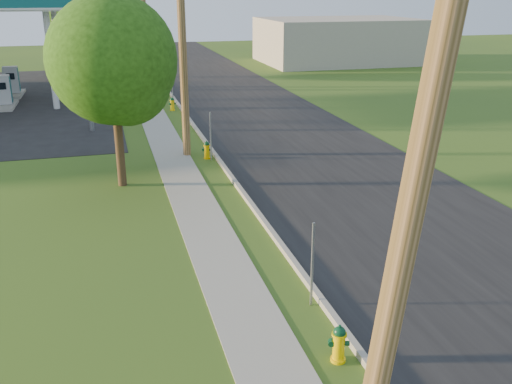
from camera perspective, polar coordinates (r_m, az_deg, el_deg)
The scene contains 18 objects.
road at distance 19.47m, azimuth 11.32°, elevation -0.76°, with size 8.00×120.00×0.02m, color black.
curb at distance 18.10m, azimuth -0.12°, elevation -1.74°, with size 0.15×120.00×0.15m, color gray.
sidewalk at distance 17.78m, azimuth -5.58°, elevation -2.45°, with size 1.50×120.00×0.03m, color gray.
utility_pole_near at distance 6.48m, azimuth 15.85°, elevation 1.84°, with size 1.40×0.32×9.48m.
utility_pole_mid at distance 23.56m, azimuth -7.40°, elevation 15.34°, with size 1.40×0.32×9.80m.
utility_pole_far at distance 41.44m, azimuth -11.08°, elevation 16.80°, with size 1.40×0.32×9.50m.
sign_post_near at distance 12.61m, azimuth 5.65°, elevation -7.27°, with size 0.05×0.04×2.00m, color gray.
sign_post_mid at distance 23.35m, azimuth -4.55°, elevation 5.56°, with size 0.05×0.04×2.00m, color gray.
sign_post_far at distance 35.17m, azimuth -8.35°, elevation 10.23°, with size 0.05×0.04×2.00m, color gray.
fuel_pump_ne at distance 37.19m, azimuth -23.94°, elevation 8.84°, with size 1.20×3.20×1.90m.
fuel_pump_se at distance 41.10m, azimuth -23.20°, elevation 9.84°, with size 1.20×3.20×1.90m.
price_pylon at distance 28.80m, azimuth -17.11°, elevation 16.41°, with size 0.34×2.04×6.85m.
distant_building at distance 55.93m, azimuth 8.22°, elevation 14.76°, with size 14.00×10.00×4.00m, color #9E9889.
tree_verge at distance 20.07m, azimuth -13.85°, elevation 12.21°, with size 4.37×4.37×6.62m.
tree_lot at distance 47.43m, azimuth -17.38°, elevation 16.47°, with size 4.78×4.78×7.25m.
hydrant_near at distance 11.23m, azimuth 8.29°, elevation -14.78°, with size 0.41×0.36×0.79m.
hydrant_mid at distance 23.73m, azimuth -4.93°, elevation 4.21°, with size 0.39×0.35×0.76m.
hydrant_far at distance 33.58m, azimuth -8.37°, elevation 8.71°, with size 0.40×0.36×0.78m.
Camera 1 is at (-3.85, -6.26, 6.72)m, focal length 40.00 mm.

